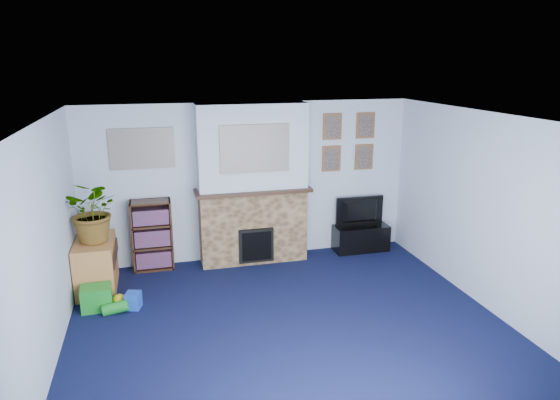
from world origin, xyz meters
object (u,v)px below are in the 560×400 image
object	(u,v)px
bookshelf	(152,236)
sideboard	(96,264)
tv_stand	(361,237)
television	(361,212)

from	to	relation	value
bookshelf	sideboard	size ratio (longest dim) A/B	1.19
tv_stand	sideboard	bearing A→B (deg)	-174.07
sideboard	tv_stand	bearing A→B (deg)	5.93
television	sideboard	distance (m)	4.04
tv_stand	bookshelf	world-z (taller)	bookshelf
tv_stand	bookshelf	size ratio (longest dim) A/B	0.84
television	bookshelf	world-z (taller)	bookshelf
tv_stand	bookshelf	distance (m)	3.27
bookshelf	sideboard	world-z (taller)	bookshelf
television	bookshelf	bearing A→B (deg)	-0.58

